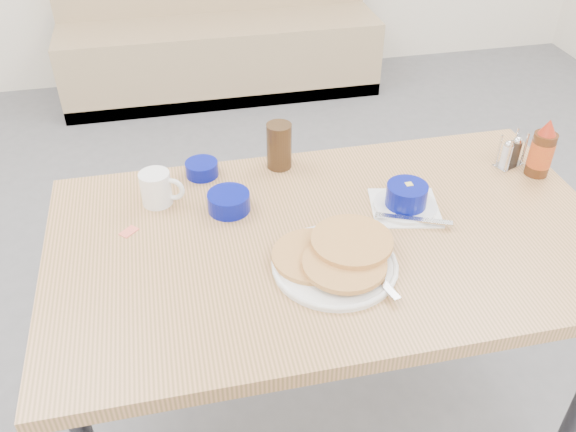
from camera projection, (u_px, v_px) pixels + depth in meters
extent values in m
cube|color=tan|center=(221.00, 57.00, 3.76)|extent=(1.90, 0.55, 0.45)
cube|color=#2D2D33|center=(223.00, 85.00, 3.87)|extent=(1.90, 0.55, 0.08)
cube|color=tan|center=(332.00, 241.00, 1.52)|extent=(1.40, 0.80, 0.04)
cylinder|color=#2D2D33|center=(108.00, 298.00, 1.90)|extent=(0.04, 0.04, 0.72)
cylinder|color=#2D2D33|center=(475.00, 244.00, 2.11)|extent=(0.04, 0.04, 0.72)
cylinder|color=white|center=(335.00, 265.00, 1.41)|extent=(0.29, 0.29, 0.01)
cylinder|color=#EAA058|center=(313.00, 256.00, 1.42)|extent=(0.19, 0.19, 0.01)
cylinder|color=#EAA058|center=(344.00, 264.00, 1.38)|extent=(0.19, 0.19, 0.01)
cylinder|color=#EAA058|center=(352.00, 241.00, 1.42)|extent=(0.19, 0.19, 0.01)
cube|color=silver|center=(381.00, 281.00, 1.35)|extent=(0.05, 0.13, 0.01)
cylinder|color=white|center=(156.00, 188.00, 1.60)|extent=(0.08, 0.08, 0.09)
cylinder|color=black|center=(154.00, 175.00, 1.57)|extent=(0.07, 0.07, 0.00)
torus|color=white|center=(172.00, 189.00, 1.59)|extent=(0.07, 0.04, 0.07)
cube|color=white|center=(405.00, 208.00, 1.60)|extent=(0.21, 0.21, 0.00)
cylinder|color=white|center=(405.00, 206.00, 1.60)|extent=(0.17, 0.17, 0.01)
cylinder|color=#050E7D|center=(407.00, 195.00, 1.58)|extent=(0.11, 0.11, 0.06)
cylinder|color=white|center=(408.00, 187.00, 1.56)|extent=(0.10, 0.10, 0.01)
cube|color=#F4DB60|center=(409.00, 185.00, 1.56)|extent=(0.02, 0.02, 0.01)
cube|color=silver|center=(414.00, 219.00, 1.54)|extent=(0.19, 0.09, 0.00)
cylinder|color=#050E7D|center=(229.00, 202.00, 1.58)|extent=(0.11, 0.11, 0.05)
cylinder|color=#050E7D|center=(202.00, 169.00, 1.72)|extent=(0.09, 0.09, 0.04)
cylinder|color=#352110|center=(279.00, 146.00, 1.73)|extent=(0.08, 0.08, 0.13)
cube|color=silver|center=(508.00, 164.00, 1.77)|extent=(0.10, 0.08, 0.00)
cylinder|color=silver|center=(509.00, 156.00, 1.71)|extent=(0.01, 0.01, 0.10)
cylinder|color=silver|center=(525.00, 148.00, 1.74)|extent=(0.01, 0.01, 0.10)
cylinder|color=silver|center=(499.00, 150.00, 1.74)|extent=(0.01, 0.01, 0.10)
cylinder|color=silver|center=(515.00, 143.00, 1.77)|extent=(0.01, 0.01, 0.10)
cylinder|color=silver|center=(506.00, 156.00, 1.74)|extent=(0.03, 0.03, 0.07)
cylinder|color=#3F3326|center=(515.00, 152.00, 1.76)|extent=(0.03, 0.03, 0.07)
cylinder|color=#47230F|center=(541.00, 154.00, 1.70)|extent=(0.06, 0.06, 0.13)
cylinder|color=orange|center=(541.00, 153.00, 1.70)|extent=(0.07, 0.07, 0.07)
cone|color=#A82410|center=(549.00, 127.00, 1.64)|extent=(0.05, 0.05, 0.04)
cube|color=#FA6653|center=(129.00, 232.00, 1.52)|extent=(0.05, 0.05, 0.00)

